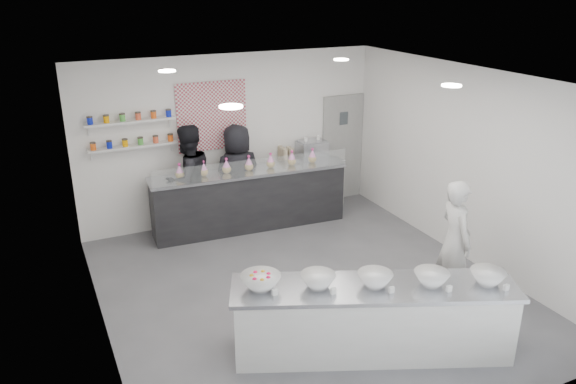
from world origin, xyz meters
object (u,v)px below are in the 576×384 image
object	(u,v)px
back_bar	(250,199)
staff_right	(238,175)
prep_counter	(373,319)
espresso_machine	(312,152)
woman_prep	(455,241)
espresso_ledge	(313,185)
staff_left	(189,180)

from	to	relation	value
back_bar	staff_right	bearing A→B (deg)	118.68
prep_counter	staff_right	size ratio (longest dim) A/B	1.79
espresso_machine	woman_prep	xyz separation A→B (m)	(0.21, -3.79, -0.25)
woman_prep	prep_counter	bearing A→B (deg)	120.61
woman_prep	staff_right	bearing A→B (deg)	37.03
espresso_machine	woman_prep	world-z (taller)	woman_prep
espresso_ledge	back_bar	bearing A→B (deg)	-164.83
staff_left	staff_right	world-z (taller)	staff_left
prep_counter	staff_left	distance (m)	4.38
espresso_machine	prep_counter	bearing A→B (deg)	-108.68
espresso_machine	staff_left	bearing A→B (deg)	-176.56
espresso_machine	staff_right	xyz separation A→B (m)	(-1.55, -0.15, -0.20)
prep_counter	espresso_ledge	distance (m)	4.64
espresso_machine	woman_prep	bearing A→B (deg)	-86.88
back_bar	woman_prep	world-z (taller)	woman_prep
prep_counter	espresso_ledge	xyz separation A→B (m)	(1.51, 4.38, 0.01)
espresso_machine	staff_left	size ratio (longest dim) A/B	0.28
espresso_ledge	staff_right	size ratio (longest dim) A/B	0.66
espresso_ledge	woman_prep	distance (m)	3.82
staff_left	staff_right	size ratio (longest dim) A/B	1.05
prep_counter	woman_prep	distance (m)	1.84
prep_counter	woman_prep	xyz separation A→B (m)	(1.69, 0.59, 0.41)
prep_counter	back_bar	xyz separation A→B (m)	(0.04, 3.99, 0.09)
prep_counter	espresso_machine	size ratio (longest dim) A/B	6.04
espresso_ledge	espresso_machine	world-z (taller)	espresso_machine
espresso_machine	woman_prep	distance (m)	3.80
prep_counter	back_bar	distance (m)	3.99
back_bar	espresso_machine	xyz separation A→B (m)	(1.44, 0.40, 0.58)
staff_left	staff_right	distance (m)	0.90
espresso_machine	staff_right	bearing A→B (deg)	-174.58
staff_left	espresso_machine	bearing A→B (deg)	163.63
back_bar	espresso_ledge	world-z (taller)	back_bar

